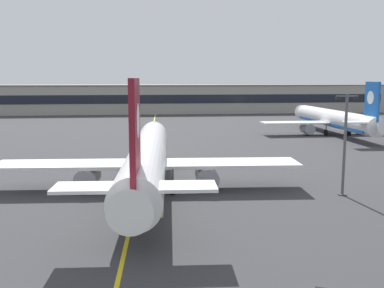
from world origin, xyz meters
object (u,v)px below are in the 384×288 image
at_px(airliner_background, 334,119).
at_px(apron_lamp_post, 345,143).
at_px(airliner_foreground, 147,159).
at_px(safety_cone_by_nose_gear, 161,161).

xyz_separation_m(airliner_background, apron_lamp_post, (-19.88, -46.63, 2.12)).
distance_m(airliner_background, apron_lamp_post, 50.73).
relative_size(airliner_foreground, safety_cone_by_nose_gear, 75.49).
distance_m(airliner_foreground, safety_cone_by_nose_gear, 15.84).
bearing_deg(safety_cone_by_nose_gear, airliner_background, 35.95).
bearing_deg(safety_cone_by_nose_gear, apron_lamp_post, -48.49).
distance_m(airliner_foreground, airliner_background, 57.82).
height_order(airliner_foreground, airliner_background, airliner_foreground).
bearing_deg(airliner_foreground, safety_cone_by_nose_gear, 82.33).
bearing_deg(airliner_foreground, apron_lamp_post, -12.28).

